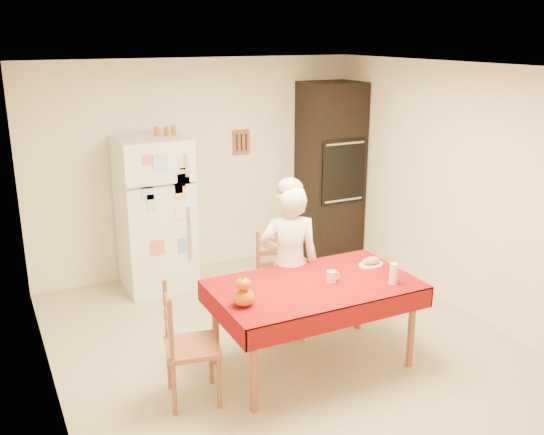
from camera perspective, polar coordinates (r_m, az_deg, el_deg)
floor at (r=5.71m, az=1.32°, el=-11.96°), size 4.50×4.50×0.00m
room_shell at (r=5.13m, az=1.43°, el=4.11°), size 4.02×4.52×2.51m
refrigerator at (r=6.80m, az=-10.94°, el=0.32°), size 0.75×0.74×1.70m
oven_cabinet at (r=7.67m, az=5.49°, el=4.39°), size 0.70×0.62×2.20m
dining_table at (r=5.12m, az=3.96°, el=-6.92°), size 1.70×1.00×0.76m
chair_far at (r=5.89m, az=0.65°, el=-5.55°), size 0.48×0.47×0.95m
chair_left at (r=4.77m, az=-8.31°, el=-11.46°), size 0.47×0.49×0.95m
seated_woman at (r=5.51m, az=1.65°, el=-4.46°), size 0.64×0.52×1.50m
coffee_mug at (r=5.11m, az=5.61°, el=-5.56°), size 0.08×0.08×0.10m
pumpkin_lower at (r=4.68m, az=-2.69°, el=-7.52°), size 0.17×0.17×0.13m
pumpkin_upper at (r=4.63m, az=-2.71°, el=-6.26°), size 0.12×0.12×0.09m
wine_glass at (r=5.15m, az=11.36°, el=-5.20°), size 0.07×0.07×0.18m
bread_plate at (r=5.52m, az=9.30°, el=-4.42°), size 0.24×0.24×0.02m
bread_loaf at (r=5.51m, az=9.32°, el=-4.02°), size 0.18×0.10×0.06m
spice_jar_left at (r=6.67m, az=-10.79°, el=7.95°), size 0.05×0.05×0.10m
spice_jar_mid at (r=6.70m, az=-9.90°, el=8.04°), size 0.05×0.05×0.10m
spice_jar_right at (r=6.72m, az=-9.26°, el=8.10°), size 0.05×0.05×0.10m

